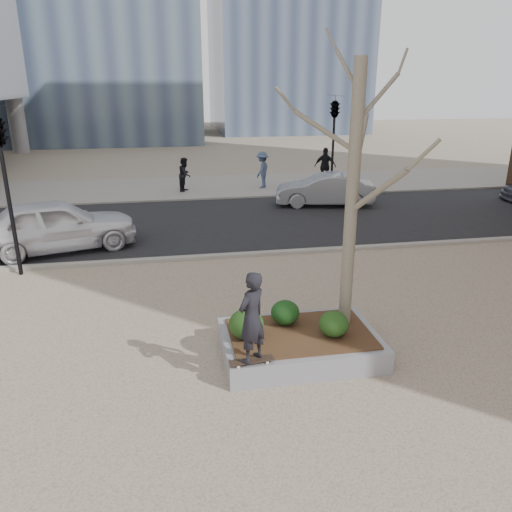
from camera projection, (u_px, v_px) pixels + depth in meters
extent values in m
plane|color=tan|center=(249.00, 360.00, 9.62)|extent=(120.00, 120.00, 0.00)
cube|color=black|center=(205.00, 223.00, 18.90)|extent=(60.00, 8.00, 0.02)
cube|color=gray|center=(194.00, 187.00, 25.40)|extent=(60.00, 6.00, 0.02)
cube|color=gray|center=(300.00, 345.00, 9.72)|extent=(3.00, 2.00, 0.45)
cube|color=#382314|center=(300.00, 333.00, 9.63)|extent=(2.70, 1.70, 0.04)
ellipsoid|color=#183B12|center=(246.00, 324.00, 9.35)|extent=(0.66, 0.66, 0.56)
ellipsoid|color=#123A13|center=(285.00, 312.00, 9.91)|extent=(0.57, 0.57, 0.49)
ellipsoid|color=#1B3E13|center=(334.00, 324.00, 9.44)|extent=(0.57, 0.57, 0.49)
imported|color=black|center=(252.00, 317.00, 8.34)|extent=(0.70, 0.68, 1.62)
imported|color=white|center=(56.00, 225.00, 15.54)|extent=(5.20, 3.20, 1.65)
imported|color=gray|center=(324.00, 190.00, 21.34)|extent=(4.35, 2.28, 1.36)
imported|color=black|center=(185.00, 174.00, 24.11)|extent=(0.86, 0.96, 1.62)
imported|color=#3C4D6D|center=(262.00, 170.00, 24.86)|extent=(1.17, 1.33, 1.79)
imported|color=black|center=(325.00, 166.00, 25.60)|extent=(1.20, 0.88, 1.89)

